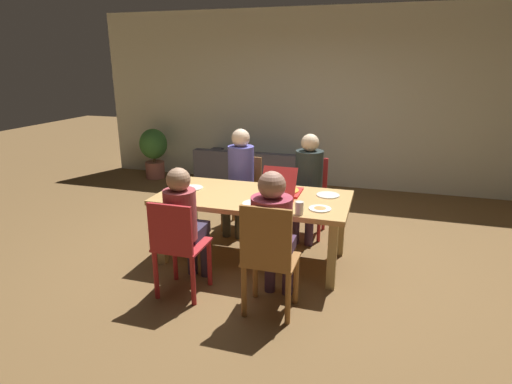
{
  "coord_description": "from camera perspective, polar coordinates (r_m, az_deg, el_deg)",
  "views": [
    {
      "loc": [
        1.23,
        -3.93,
        2.06
      ],
      "look_at": [
        0.0,
        0.1,
        0.73
      ],
      "focal_mm": 29.27,
      "sensor_mm": 36.0,
      "label": 1
    }
  ],
  "objects": [
    {
      "name": "drinking_glass_1",
      "position": [
        3.97,
        3.6,
        -1.22
      ],
      "size": [
        0.07,
        0.07,
        0.13
      ],
      "primitive_type": "cylinder",
      "color": "#B74F2E",
      "rests_on": "dining_table"
    },
    {
      "name": "drinking_glass_0",
      "position": [
        3.81,
        5.94,
        -2.2
      ],
      "size": [
        0.08,
        0.08,
        0.12
      ],
      "primitive_type": "cylinder",
      "color": "silver",
      "rests_on": "dining_table"
    },
    {
      "name": "plate_3",
      "position": [
        4.07,
        -0.13,
        -1.61
      ],
      "size": [
        0.25,
        0.25,
        0.01
      ],
      "color": "white",
      "rests_on": "dining_table"
    },
    {
      "name": "plate_1",
      "position": [
        4.63,
        -8.66,
        0.58
      ],
      "size": [
        0.23,
        0.23,
        0.01
      ],
      "color": "white",
      "rests_on": "dining_table"
    },
    {
      "name": "chair_2",
      "position": [
        5.34,
        -1.73,
        0.47
      ],
      "size": [
        0.43,
        0.45,
        0.89
      ],
      "color": "brown",
      "rests_on": "ground"
    },
    {
      "name": "person_3",
      "position": [
        4.97,
        7.11,
        1.91
      ],
      "size": [
        0.33,
        0.54,
        1.25
      ],
      "color": "#412C4A",
      "rests_on": "ground"
    },
    {
      "name": "person_1",
      "position": [
        3.46,
        2.32,
        -4.99
      ],
      "size": [
        0.34,
        0.51,
        1.23
      ],
      "color": "#412B43",
      "rests_on": "ground"
    },
    {
      "name": "person_2",
      "position": [
        5.14,
        -2.27,
        2.71
      ],
      "size": [
        0.32,
        0.54,
        1.28
      ],
      "color": "#424137",
      "rests_on": "ground"
    },
    {
      "name": "couch",
      "position": [
        7.0,
        -0.4,
        2.53
      ],
      "size": [
        1.8,
        0.9,
        0.68
      ],
      "color": "#454450",
      "rests_on": "ground"
    },
    {
      "name": "back_wall",
      "position": [
        7.18,
        7.23,
        12.41
      ],
      "size": [
        7.45,
        0.12,
        2.88
      ],
      "primitive_type": "cube",
      "color": "silver",
      "rests_on": "ground"
    },
    {
      "name": "plate_0",
      "position": [
        3.97,
        8.74,
        -2.21
      ],
      "size": [
        0.21,
        0.21,
        0.03
      ],
      "color": "white",
      "rests_on": "dining_table"
    },
    {
      "name": "chair_0",
      "position": [
        3.77,
        -10.66,
        -7.22
      ],
      "size": [
        0.43,
        0.42,
        0.92
      ],
      "color": "#AE2529",
      "rests_on": "ground"
    },
    {
      "name": "chair_3",
      "position": [
        5.17,
        7.3,
        -0.13
      ],
      "size": [
        0.41,
        0.45,
        0.93
      ],
      "color": "#B32629",
      "rests_on": "ground"
    },
    {
      "name": "potted_plant",
      "position": [
        7.81,
        -13.8,
        5.68
      ],
      "size": [
        0.49,
        0.49,
        0.9
      ],
      "color": "#B26659",
      "rests_on": "ground"
    },
    {
      "name": "ground_plane",
      "position": [
        4.61,
        -0.37,
        -9.05
      ],
      "size": [
        20.0,
        20.0,
        0.0
      ],
      "primitive_type": "plane",
      "color": "brown"
    },
    {
      "name": "dining_table",
      "position": [
        4.36,
        -0.38,
        -1.51
      ],
      "size": [
        1.98,
        0.97,
        0.72
      ],
      "color": "tan",
      "rests_on": "ground"
    },
    {
      "name": "chair_1",
      "position": [
        3.43,
        1.7,
        -9.0
      ],
      "size": [
        0.44,
        0.38,
        0.99
      ],
      "color": "#976230",
      "rests_on": "ground"
    },
    {
      "name": "pizza_box_0",
      "position": [
        4.37,
        3.74,
        0.3
      ],
      "size": [
        0.35,
        0.53,
        0.33
      ],
      "color": "red",
      "rests_on": "dining_table"
    },
    {
      "name": "person_0",
      "position": [
        3.83,
        -9.74,
        -3.62
      ],
      "size": [
        0.29,
        0.53,
        1.19
      ],
      "color": "#342E43",
      "rests_on": "ground"
    },
    {
      "name": "plate_2",
      "position": [
        4.39,
        9.81,
        -0.42
      ],
      "size": [
        0.24,
        0.24,
        0.01
      ],
      "color": "white",
      "rests_on": "dining_table"
    }
  ]
}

